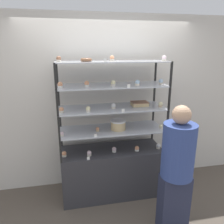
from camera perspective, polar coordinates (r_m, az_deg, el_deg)
name	(u,v)px	position (r m, az deg, el deg)	size (l,w,h in m)	color
ground_plane	(112,192)	(3.56, 0.00, -20.12)	(20.00, 20.00, 0.00)	brown
back_wall	(107,103)	(3.37, -1.39, 2.29)	(8.00, 0.05, 2.60)	silver
display_base	(112,171)	(3.36, 0.00, -15.19)	(1.44, 0.53, 0.72)	#333338
display_riser_lower	(112,130)	(3.07, 0.00, -4.75)	(1.44, 0.53, 0.31)	black
display_riser_middle	(112,109)	(2.98, 0.00, 0.84)	(1.44, 0.53, 0.31)	black
display_riser_upper	(112,86)	(2.91, 0.00, 6.74)	(1.44, 0.53, 0.31)	black
display_riser_top	(112,62)	(2.88, 0.00, 12.85)	(1.44, 0.53, 0.31)	black
layer_cake_centerpiece	(118,125)	(3.03, 1.64, -3.35)	(0.21, 0.21, 0.13)	#DBBC84
sheet_cake_frosted	(140,104)	(3.09, 7.22, 2.18)	(0.23, 0.17, 0.06)	#DBBC84
cupcake_0	(64,154)	(3.05, -12.38, -10.66)	(0.06, 0.06, 0.07)	beige
cupcake_1	(89,153)	(3.01, -5.97, -10.68)	(0.06, 0.06, 0.07)	beige
cupcake_2	(114,150)	(3.10, 0.56, -9.79)	(0.06, 0.06, 0.07)	white
cupcake_3	(137,149)	(3.15, 6.54, -9.46)	(0.06, 0.06, 0.07)	white
cupcake_4	(158,146)	(3.27, 12.00, -8.72)	(0.06, 0.06, 0.07)	beige
price_tag_0	(88,158)	(2.92, -6.20, -11.92)	(0.04, 0.00, 0.04)	white
cupcake_5	(62,134)	(2.89, -12.90, -5.62)	(0.05, 0.05, 0.06)	beige
cupcake_6	(98,129)	(2.98, -3.81, -4.54)	(0.05, 0.05, 0.06)	#CCB28C
cupcake_7	(161,127)	(3.16, 12.64, -3.72)	(0.05, 0.05, 0.06)	beige
price_tag_1	(96,135)	(2.80, -4.29, -6.14)	(0.04, 0.00, 0.04)	white
cupcake_8	(61,110)	(2.80, -13.06, 0.52)	(0.06, 0.06, 0.07)	beige
cupcake_9	(88,109)	(2.78, -6.23, 0.74)	(0.06, 0.06, 0.07)	beige
cupcake_10	(114,106)	(2.92, 0.40, 1.59)	(0.06, 0.06, 0.07)	beige
cupcake_11	(161,105)	(3.07, 12.56, 1.92)	(0.06, 0.06, 0.07)	#CCB28C
price_tag_2	(123,111)	(2.76, 2.91, 0.39)	(0.04, 0.00, 0.04)	white
cupcake_12	(60,85)	(2.77, -13.38, 6.90)	(0.06, 0.06, 0.07)	white
cupcake_13	(87,84)	(2.79, -6.60, 7.30)	(0.06, 0.06, 0.07)	white
cupcake_14	(113,83)	(2.83, 0.32, 7.53)	(0.06, 0.06, 0.07)	beige
cupcake_15	(137,83)	(2.88, 6.65, 7.58)	(0.06, 0.06, 0.07)	beige
cupcake_16	(161,82)	(3.03, 12.64, 7.73)	(0.06, 0.06, 0.07)	beige
price_tag_3	(129,86)	(2.71, 4.40, 6.80)	(0.04, 0.00, 0.04)	white
cupcake_17	(59,59)	(2.69, -13.73, 13.26)	(0.06, 0.06, 0.07)	beige
cupcake_18	(112,58)	(2.83, 0.01, 13.82)	(0.06, 0.06, 0.07)	beige
cupcake_19	(164,58)	(2.94, 13.47, 13.49)	(0.06, 0.06, 0.07)	beige
price_tag_4	(105,60)	(2.61, -1.72, 13.36)	(0.04, 0.00, 0.04)	white
donut_glazed	(86,60)	(2.80, -6.74, 13.41)	(0.14, 0.14, 0.04)	brown
customer_figure	(177,167)	(2.64, 16.55, -13.67)	(0.36, 0.36, 1.55)	#282D47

